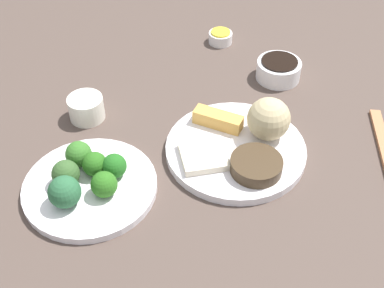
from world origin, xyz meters
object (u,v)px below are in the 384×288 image
(broccoli_plate, at_px, (90,187))
(sauce_ramekin_hot_mustard, at_px, (220,38))
(main_plate, at_px, (236,150))
(soy_sauce_bowl, at_px, (278,70))
(teacup, at_px, (86,108))

(broccoli_plate, relative_size, sauce_ramekin_hot_mustard, 4.07)
(main_plate, distance_m, soy_sauce_bowl, 0.26)
(sauce_ramekin_hot_mustard, bearing_deg, teacup, 146.64)
(soy_sauce_bowl, xyz_separation_m, teacup, (-0.21, 0.36, 0.00))
(main_plate, xyz_separation_m, soy_sauce_bowl, (0.25, -0.06, 0.01))
(main_plate, distance_m, teacup, 0.30)
(broccoli_plate, xyz_separation_m, teacup, (0.18, 0.07, 0.02))
(main_plate, bearing_deg, sauce_ramekin_hot_mustard, 13.17)
(soy_sauce_bowl, height_order, sauce_ramekin_hot_mustard, soy_sauce_bowl)
(broccoli_plate, xyz_separation_m, sauce_ramekin_hot_mustard, (0.51, -0.14, 0.01))
(main_plate, relative_size, soy_sauce_bowl, 2.70)
(broccoli_plate, relative_size, teacup, 3.29)
(soy_sauce_bowl, distance_m, sauce_ramekin_hot_mustard, 0.19)
(broccoli_plate, distance_m, teacup, 0.19)
(soy_sauce_bowl, bearing_deg, teacup, 119.98)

